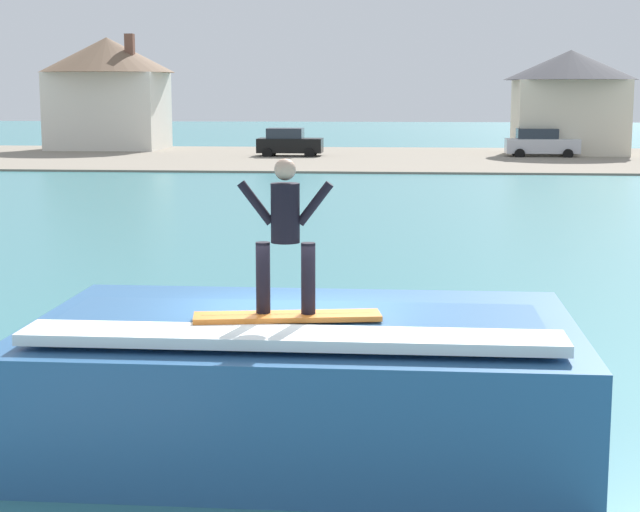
{
  "coord_description": "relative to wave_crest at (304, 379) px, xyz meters",
  "views": [
    {
      "loc": [
        1.38,
        -12.05,
        4.18
      ],
      "look_at": [
        0.14,
        1.92,
        1.92
      ],
      "focal_mm": 57.67,
      "sensor_mm": 36.0,
      "label": 1
    }
  ],
  "objects": [
    {
      "name": "surfer",
      "position": [
        -0.13,
        -0.65,
        1.91
      ],
      "size": [
        1.06,
        0.32,
        1.72
      ],
      "color": "black",
      "rests_on": "surfboard"
    },
    {
      "name": "wave_crest",
      "position": [
        0.0,
        0.0,
        0.0
      ],
      "size": [
        6.39,
        4.13,
        1.67
      ],
      "color": "#2E5E91",
      "rests_on": "ground_plane"
    },
    {
      "name": "car_near_shore",
      "position": [
        -6.5,
        53.22,
        0.16
      ],
      "size": [
        4.09,
        2.27,
        1.86
      ],
      "color": "black",
      "rests_on": "ground_plane"
    },
    {
      "name": "ground_plane",
      "position": [
        -0.14,
        0.29,
        -0.79
      ],
      "size": [
        260.0,
        260.0,
        0.0
      ],
      "primitive_type": "plane",
      "color": "teal"
    },
    {
      "name": "surfboard",
      "position": [
        -0.11,
        -0.69,
        0.92
      ],
      "size": [
        2.12,
        0.77,
        0.06
      ],
      "color": "orange",
      "rests_on": "wave_crest"
    },
    {
      "name": "house_gabled_white",
      "position": [
        11.45,
        56.92,
        3.06
      ],
      "size": [
        8.61,
        8.61,
        6.81
      ],
      "color": "beige",
      "rests_on": "ground_plane"
    },
    {
      "name": "house_with_chimney",
      "position": [
        -20.16,
        59.99,
        3.76
      ],
      "size": [
        9.5,
        9.5,
        8.09
      ],
      "color": "silver",
      "rests_on": "ground_plane"
    },
    {
      "name": "car_far_shore",
      "position": [
        9.36,
        54.03,
        0.16
      ],
      "size": [
        4.54,
        2.14,
        1.86
      ],
      "color": "silver",
      "rests_on": "ground_plane"
    },
    {
      "name": "shoreline_bank",
      "position": [
        -0.14,
        52.22,
        -0.73
      ],
      "size": [
        120.0,
        23.12,
        0.11
      ],
      "color": "gray",
      "rests_on": "ground_plane"
    }
  ]
}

